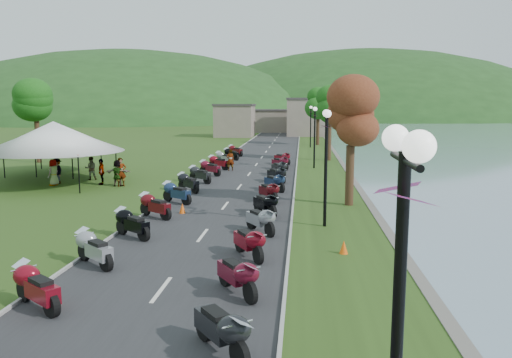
{
  "coord_description": "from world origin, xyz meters",
  "views": [
    {
      "loc": [
        3.96,
        -3.37,
        5.3
      ],
      "look_at": [
        1.53,
        23.02,
        1.3
      ],
      "focal_mm": 35.0,
      "sensor_mm": 36.0,
      "label": 1
    }
  ],
  "objects": [
    {
      "name": "hills_backdrop",
      "position": [
        0.0,
        200.0,
        0.0
      ],
      "size": [
        360.0,
        120.0,
        76.0
      ],
      "primitive_type": null,
      "color": "#285621",
      "rests_on": "ground"
    },
    {
      "name": "vendor_tent_main",
      "position": [
        -12.29,
        27.99,
        2.0
      ],
      "size": [
        6.05,
        6.05,
        4.0
      ],
      "primitive_type": null,
      "color": "white",
      "rests_on": "ground"
    },
    {
      "name": "pedestrian_b",
      "position": [
        -10.8,
        30.18,
        0.0
      ],
      "size": [
        0.9,
        0.72,
        1.64
      ],
      "primitive_type": "imported",
      "rotation": [
        0.0,
        0.0,
        3.55
      ],
      "color": "slate",
      "rests_on": "ground"
    },
    {
      "name": "moto_row_right",
      "position": [
        2.23,
        20.03,
        0.55
      ],
      "size": [
        2.6,
        42.99,
        1.1
      ],
      "primitive_type": null,
      "color": "#331411",
      "rests_on": "ground"
    },
    {
      "name": "pedestrian_a",
      "position": [
        -7.69,
        27.68,
        0.0
      ],
      "size": [
        0.84,
        0.78,
        1.86
      ],
      "primitive_type": "imported",
      "rotation": [
        0.0,
        0.0,
        0.56
      ],
      "color": "slate",
      "rests_on": "ground"
    },
    {
      "name": "traffic_cone_near",
      "position": [
        -2.51,
        8.61,
        0.25
      ],
      "size": [
        0.32,
        0.32,
        0.5
      ],
      "primitive_type": "cone",
      "color": "#F2590C",
      "rests_on": "ground"
    },
    {
      "name": "road",
      "position": [
        0.0,
        40.0,
        0.01
      ],
      "size": [
        7.0,
        120.0,
        0.02
      ],
      "primitive_type": "cube",
      "color": "#2D2D2F",
      "rests_on": "ground"
    },
    {
      "name": "vendor_tent_side",
      "position": [
        -14.81,
        32.97,
        2.0
      ],
      "size": [
        5.13,
        5.13,
        4.0
      ],
      "primitive_type": null,
      "color": "white",
      "rests_on": "ground"
    },
    {
      "name": "pedestrian_c",
      "position": [
        -12.33,
        28.31,
        0.0
      ],
      "size": [
        1.14,
        1.1,
        1.73
      ],
      "primitive_type": "imported",
      "rotation": [
        0.0,
        0.0,
        5.54
      ],
      "color": "slate",
      "rests_on": "ground"
    },
    {
      "name": "far_building",
      "position": [
        -2.0,
        85.0,
        2.5
      ],
      "size": [
        18.0,
        16.0,
        5.0
      ],
      "primitive_type": "cube",
      "color": "gray",
      "rests_on": "ground"
    },
    {
      "name": "streetlamp_near",
      "position": [
        5.06,
        2.03,
        2.5
      ],
      "size": [
        1.4,
        1.4,
        5.0
      ],
      "primitive_type": null,
      "color": "black",
      "rests_on": "ground"
    },
    {
      "name": "tree_lakeside",
      "position": [
        6.48,
        22.78,
        3.6
      ],
      "size": [
        2.59,
        2.59,
        7.2
      ],
      "primitive_type": null,
      "color": "#206919",
      "rests_on": "ground"
    },
    {
      "name": "moto_row_left",
      "position": [
        -2.77,
        20.69,
        0.55
      ],
      "size": [
        2.6,
        55.09,
        1.1
      ],
      "primitive_type": null,
      "color": "#331411",
      "rests_on": "ground"
    }
  ]
}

